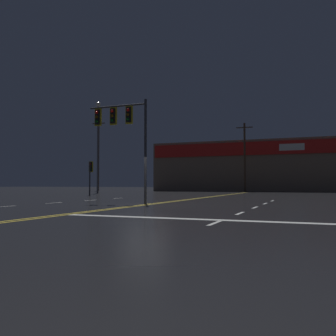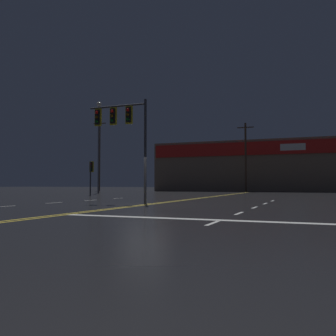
{
  "view_description": "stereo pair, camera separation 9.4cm",
  "coord_description": "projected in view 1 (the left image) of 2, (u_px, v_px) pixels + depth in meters",
  "views": [
    {
      "loc": [
        8.08,
        -17.13,
        1.06
      ],
      "look_at": [
        0.0,
        3.31,
        2.0
      ],
      "focal_mm": 40.0,
      "sensor_mm": 36.0,
      "label": 1
    },
    {
      "loc": [
        8.17,
        -17.09,
        1.06
      ],
      "look_at": [
        0.0,
        3.31,
        2.0
      ],
      "focal_mm": 40.0,
      "sensor_mm": 36.0,
      "label": 2
    }
  ],
  "objects": [
    {
      "name": "ground_plane",
      "position": [
        144.0,
        205.0,
        18.84
      ],
      "size": [
        200.0,
        200.0,
        0.0
      ],
      "primitive_type": "plane",
      "color": "black"
    },
    {
      "name": "road_markings",
      "position": [
        154.0,
        207.0,
        17.18
      ],
      "size": [
        16.41,
        60.0,
        0.01
      ],
      "color": "gold",
      "rests_on": "ground"
    },
    {
      "name": "traffic_signal_median",
      "position": [
        121.0,
        123.0,
        20.64
      ],
      "size": [
        3.53,
        0.36,
        5.64
      ],
      "color": "#38383D",
      "rests_on": "ground"
    },
    {
      "name": "traffic_signal_corner_northwest",
      "position": [
        90.0,
        171.0,
        34.43
      ],
      "size": [
        0.42,
        0.36,
        3.14
      ],
      "color": "#38383D",
      "rests_on": "ground"
    },
    {
      "name": "streetlight_far_right",
      "position": [
        98.0,
        136.0,
        43.21
      ],
      "size": [
        0.56,
        0.56,
        10.6
      ],
      "color": "#59595E",
      "rests_on": "ground"
    },
    {
      "name": "building_backdrop",
      "position": [
        258.0,
        167.0,
        56.02
      ],
      "size": [
        29.73,
        10.23,
        7.22
      ],
      "color": "#7A6651",
      "rests_on": "ground"
    },
    {
      "name": "utility_pole_row",
      "position": [
        237.0,
        153.0,
        50.21
      ],
      "size": [
        48.29,
        0.26,
        11.13
      ],
      "color": "#4C3828",
      "rests_on": "ground"
    }
  ]
}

